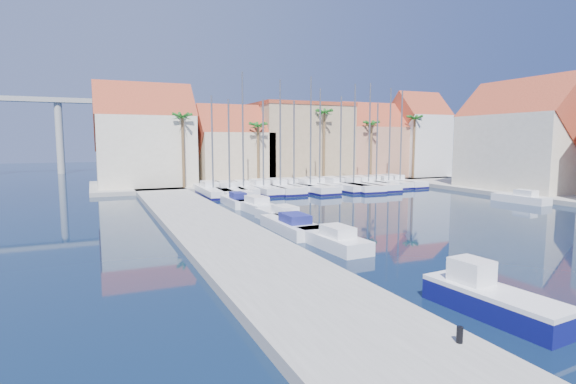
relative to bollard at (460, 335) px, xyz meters
name	(u,v)px	position (x,y,z in m)	size (l,w,h in m)	color
ground	(484,279)	(6.84, 5.42, -0.75)	(260.00, 260.00, 0.00)	black
quay_west	(220,235)	(-2.16, 18.92, -0.50)	(6.00, 77.00, 0.50)	gray
shore_north	(282,181)	(16.84, 53.42, -0.50)	(54.00, 16.00, 0.50)	gray
bollard	(460,335)	(0.00, 0.00, 0.00)	(0.20, 0.20, 0.49)	black
fishing_boat	(491,298)	(3.64, 2.14, -0.12)	(2.27, 5.54, 1.89)	#0F1057
motorboat_west_0	(333,239)	(3.45, 13.74, -0.24)	(2.22, 6.06, 1.40)	white
motorboat_west_1	(292,225)	(2.98, 18.83, -0.24)	(2.26, 6.88, 1.40)	white
motorboat_west_2	(282,216)	(3.84, 22.59, -0.24)	(2.44, 6.25, 1.40)	white
motorboat_west_3	(254,205)	(3.83, 29.17, -0.24)	(2.62, 6.82, 1.40)	white
motorboat_west_4	(237,201)	(3.21, 32.70, -0.24)	(1.95, 5.73, 1.40)	white
motorboat_east_1	(521,198)	(30.84, 22.90, -0.24)	(2.32, 5.80, 1.40)	white
sailboat_0	(212,191)	(3.04, 41.84, -0.18)	(2.85, 10.16, 11.49)	white
sailboat_1	(228,191)	(4.69, 40.74, -0.19)	(3.45, 11.47, 11.04)	white
sailboat_2	(243,189)	(6.74, 41.67, -0.09)	(2.90, 8.43, 14.33)	white
sailboat_3	(262,188)	(9.24, 41.81, -0.18)	(2.63, 9.93, 11.31)	white
sailboat_4	(278,187)	(11.43, 41.79, -0.16)	(2.97, 10.73, 13.70)	white
sailboat_5	(292,187)	(13.46, 42.12, -0.15)	(2.69, 8.45, 11.30)	white
sailboat_6	(308,187)	(15.09, 40.89, -0.15)	(3.55, 11.01, 14.13)	white
sailboat_7	(318,185)	(17.19, 42.30, -0.13)	(2.75, 8.91, 12.98)	white
sailboat_8	(337,185)	(19.65, 41.41, -0.18)	(3.55, 11.42, 11.99)	white
sailboat_9	(351,185)	(21.33, 40.79, -0.17)	(3.57, 12.01, 13.55)	white
sailboat_10	(366,184)	(23.86, 41.16, -0.17)	(3.51, 12.06, 13.81)	white
sailboat_11	(374,183)	(25.62, 41.75, -0.14)	(2.17, 8.15, 11.34)	white
sailboat_12	(386,182)	(27.51, 41.62, -0.13)	(3.06, 9.02, 13.41)	white
sailboat_13	(397,182)	(29.58, 41.87, -0.15)	(3.17, 9.70, 13.15)	white
building_0	(145,140)	(-3.16, 52.42, 5.78)	(12.30, 9.00, 13.50)	beige
building_1	(233,148)	(8.84, 52.42, 4.55)	(10.30, 8.00, 11.00)	#C6AF8B
building_2	(300,141)	(19.84, 53.42, 5.51)	(14.20, 10.20, 11.50)	tan
building_3	(369,144)	(31.84, 52.42, 5.11)	(10.30, 8.00, 12.00)	tan
building_4	(418,137)	(40.84, 51.42, 6.22)	(8.30, 8.00, 14.00)	silver
building_6	(524,140)	(38.84, 29.42, 5.77)	(9.00, 14.30, 13.50)	beige
palm_0	(182,119)	(0.84, 47.42, 8.33)	(2.60, 2.60, 10.15)	brown
palm_1	(258,127)	(10.84, 47.42, 7.39)	(2.60, 2.60, 9.15)	brown
palm_2	(324,115)	(20.84, 47.42, 9.27)	(2.60, 2.60, 11.15)	brown
palm_3	(372,126)	(28.84, 47.42, 7.86)	(2.60, 2.60, 9.65)	brown
palm_4	(415,120)	(36.84, 47.42, 8.80)	(2.60, 2.60, 10.65)	brown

